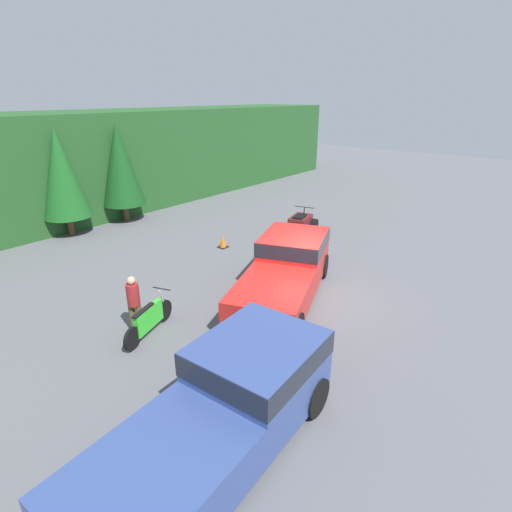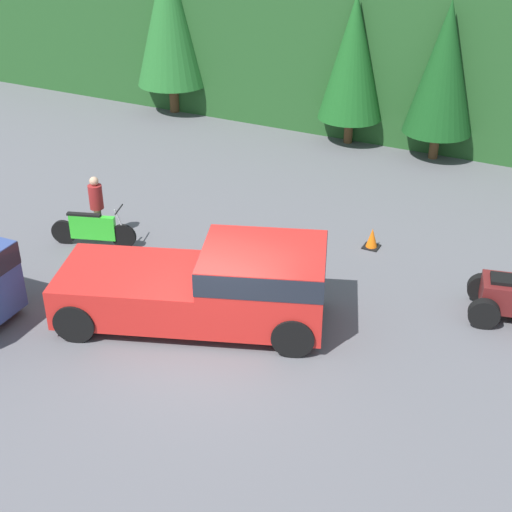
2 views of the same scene
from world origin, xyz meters
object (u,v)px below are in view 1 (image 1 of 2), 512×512
at_px(pickup_truck_red, 287,267).
at_px(dirt_bike, 149,320).
at_px(traffic_cone, 223,242).
at_px(quad_atv, 300,224).
at_px(rider_person, 134,302).
at_px(pickup_truck_second, 228,404).

distance_m(pickup_truck_red, dirt_bike, 4.95).
bearing_deg(dirt_bike, traffic_cone, 7.44).
xyz_separation_m(dirt_bike, traffic_cone, (6.55, 3.25, -0.21)).
bearing_deg(traffic_cone, quad_atv, -23.75).
relative_size(dirt_bike, rider_person, 1.25).
relative_size(quad_atv, rider_person, 1.24).
bearing_deg(traffic_cone, dirt_bike, -153.56).
height_order(dirt_bike, rider_person, rider_person).
relative_size(pickup_truck_red, rider_person, 3.49).
bearing_deg(dirt_bike, quad_atv, -10.44).
bearing_deg(pickup_truck_second, quad_atv, 23.51).
bearing_deg(rider_person, dirt_bike, -109.47).
bearing_deg(rider_person, pickup_truck_red, -61.51).
bearing_deg(pickup_truck_second, traffic_cone, 40.50).
xyz_separation_m(pickup_truck_red, dirt_bike, (-4.66, 1.59, -0.52)).
xyz_separation_m(pickup_truck_red, pickup_truck_second, (-6.12, -2.89, -0.00)).
height_order(rider_person, traffic_cone, rider_person).
relative_size(pickup_truck_red, quad_atv, 2.81).
distance_m(pickup_truck_second, dirt_bike, 4.74).
bearing_deg(traffic_cone, pickup_truck_red, -111.28).
height_order(pickup_truck_second, quad_atv, pickup_truck_second).
height_order(pickup_truck_red, traffic_cone, pickup_truck_red).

